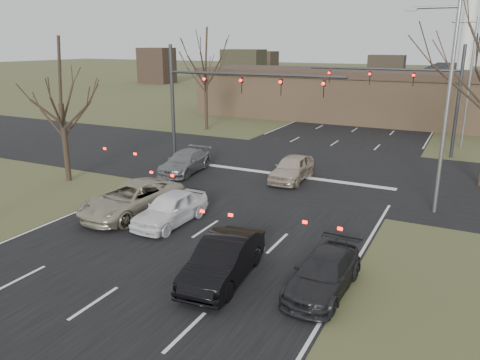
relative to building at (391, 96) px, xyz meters
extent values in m
plane|color=#47502A|center=(-2.00, -38.00, -2.67)|extent=(360.00, 360.00, 0.00)
cube|color=black|center=(-2.00, 22.00, -2.66)|extent=(14.00, 300.00, 0.02)
cube|color=black|center=(-2.00, -23.00, -2.65)|extent=(200.00, 14.00, 0.02)
cube|color=#8F6D4D|center=(0.00, 0.00, -0.37)|extent=(42.00, 10.00, 4.60)
cube|color=#38281E|center=(0.00, 0.00, 2.28)|extent=(42.40, 10.40, 0.70)
cylinder|color=silver|center=(4.00, 82.00, 14.33)|extent=(3.20, 3.20, 34.00)
cylinder|color=#383A3D|center=(-10.50, -25.00, 1.33)|extent=(0.24, 0.24, 8.00)
cylinder|color=#383A3D|center=(-4.50, -25.00, 3.53)|extent=(12.00, 0.18, 0.18)
imported|color=black|center=(-7.83, -25.00, 2.83)|extent=(0.16, 0.20, 1.00)
imported|color=black|center=(-5.17, -25.00, 2.83)|extent=(0.16, 0.20, 1.00)
imported|color=black|center=(-2.50, -25.00, 2.83)|extent=(0.16, 0.20, 1.00)
imported|color=black|center=(0.17, -25.00, 2.83)|extent=(0.16, 0.20, 1.00)
cylinder|color=#383A3D|center=(7.00, -15.00, 1.33)|extent=(0.24, 0.24, 8.00)
cylinder|color=#383A3D|center=(1.50, -15.00, 3.53)|extent=(11.00, 0.18, 0.18)
imported|color=black|center=(3.86, -15.00, 2.83)|extent=(0.16, 0.20, 1.00)
imported|color=black|center=(0.71, -15.00, 2.83)|extent=(0.16, 0.20, 1.00)
imported|color=black|center=(-2.43, -15.00, 2.83)|extent=(0.16, 0.20, 1.00)
cylinder|color=gray|center=(7.00, -28.00, 2.33)|extent=(0.18, 0.18, 10.00)
cylinder|color=gray|center=(6.00, -28.00, 6.93)|extent=(2.00, 0.12, 0.12)
cube|color=gray|center=(5.00, -28.00, 6.88)|extent=(0.50, 0.25, 0.15)
cylinder|color=gray|center=(7.50, -11.00, 2.33)|extent=(0.18, 0.18, 10.00)
cylinder|color=gray|center=(6.50, -11.00, 6.93)|extent=(2.00, 0.12, 0.12)
cube|color=gray|center=(5.50, -11.00, 6.88)|extent=(0.50, 0.25, 0.15)
cylinder|color=black|center=(-13.50, -32.00, -0.33)|extent=(0.32, 0.32, 4.68)
cylinder|color=black|center=(-15.00, -13.00, -0.05)|extent=(0.32, 0.32, 5.23)
imported|color=#ACA68B|center=(-6.21, -34.90, -1.88)|extent=(3.19, 5.88, 1.57)
imported|color=white|center=(-3.80, -35.10, -1.92)|extent=(1.87, 4.39, 1.48)
imported|color=black|center=(0.95, -38.69, -1.90)|extent=(2.08, 4.78, 1.53)
imported|color=black|center=(4.33, -37.86, -2.04)|extent=(1.89, 4.39, 1.26)
imported|color=slate|center=(-8.14, -27.24, -1.97)|extent=(2.36, 4.95, 1.39)
imported|color=beige|center=(-1.32, -25.85, -1.90)|extent=(1.94, 4.56, 1.54)
camera|label=1|loc=(8.21, -51.78, 5.41)|focal=35.00mm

